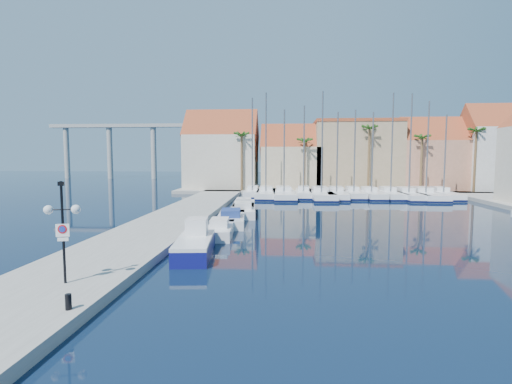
{
  "coord_description": "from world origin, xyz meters",
  "views": [
    {
      "loc": [
        1.23,
        -21.67,
        6.04
      ],
      "look_at": [
        -1.35,
        11.71,
        3.0
      ],
      "focal_mm": 28.0,
      "sensor_mm": 36.0,
      "label": 1
    }
  ],
  "objects": [
    {
      "name": "palm_0",
      "position": [
        -6.0,
        42.0,
        9.08
      ],
      "size": [
        2.6,
        2.6,
        10.15
      ],
      "color": "brown",
      "rests_on": "shore_north"
    },
    {
      "name": "building_0",
      "position": [
        -10.0,
        47.0,
        6.52
      ],
      "size": [
        12.3,
        9.0,
        13.5
      ],
      "color": "beige",
      "rests_on": "shore_north"
    },
    {
      "name": "motorboat_west_2",
      "position": [
        -3.19,
        18.6,
        0.51
      ],
      "size": [
        3.03,
        7.54,
        1.4
      ],
      "rotation": [
        0.0,
        0.0,
        0.09
      ],
      "color": "white",
      "rests_on": "ground"
    },
    {
      "name": "viaduct",
      "position": [
        -39.07,
        82.0,
        10.25
      ],
      "size": [
        48.0,
        2.2,
        14.45
      ],
      "color": "#9E9E99",
      "rests_on": "ground"
    },
    {
      "name": "ground",
      "position": [
        0.0,
        0.0,
        0.0
      ],
      "size": [
        260.0,
        260.0,
        0.0
      ],
      "primitive_type": "plane",
      "color": "black",
      "rests_on": "ground"
    },
    {
      "name": "sailboat_2",
      "position": [
        0.8,
        35.49,
        0.56
      ],
      "size": [
        3.78,
        11.89,
        12.51
      ],
      "rotation": [
        0.0,
        0.0,
        0.06
      ],
      "color": "white",
      "rests_on": "ground"
    },
    {
      "name": "sailboat_0",
      "position": [
        -3.83,
        37.09,
        0.66
      ],
      "size": [
        2.16,
        8.09,
        14.38
      ],
      "rotation": [
        0.0,
        0.0,
        -0.0
      ],
      "color": "white",
      "rests_on": "ground"
    },
    {
      "name": "bollard",
      "position": [
        -6.6,
        -8.28,
        0.79
      ],
      "size": [
        0.23,
        0.23,
        0.57
      ],
      "primitive_type": "cylinder",
      "color": "black",
      "rests_on": "quay_west"
    },
    {
      "name": "building_2",
      "position": [
        13.0,
        48.0,
        6.26
      ],
      "size": [
        14.2,
        10.2,
        11.5
      ],
      "color": "#9B875F",
      "rests_on": "shore_north"
    },
    {
      "name": "palm_3",
      "position": [
        22.0,
        42.0,
        8.61
      ],
      "size": [
        2.6,
        2.6,
        9.65
      ],
      "color": "brown",
      "rests_on": "shore_north"
    },
    {
      "name": "fishing_boat",
      "position": [
        -4.33,
        1.95,
        0.7
      ],
      "size": [
        2.62,
        6.17,
        2.1
      ],
      "rotation": [
        0.0,
        0.0,
        0.11
      ],
      "color": "navy",
      "rests_on": "ground"
    },
    {
      "name": "sailboat_11",
      "position": [
        23.23,
        36.59,
        0.58
      ],
      "size": [
        2.8,
        9.96,
        11.72
      ],
      "rotation": [
        0.0,
        0.0,
        0.02
      ],
      "color": "white",
      "rests_on": "ground"
    },
    {
      "name": "sailboat_3",
      "position": [
        3.66,
        36.45,
        0.62
      ],
      "size": [
        2.63,
        8.89,
        13.15
      ],
      "rotation": [
        0.0,
        0.0,
        -0.03
      ],
      "color": "white",
      "rests_on": "ground"
    },
    {
      "name": "palm_4",
      "position": [
        30.0,
        42.0,
        9.55
      ],
      "size": [
        2.6,
        2.6,
        10.65
      ],
      "color": "brown",
      "rests_on": "shore_north"
    },
    {
      "name": "quay_west",
      "position": [
        -9.0,
        13.5,
        0.25
      ],
      "size": [
        6.0,
        77.0,
        0.5
      ],
      "primitive_type": "cube",
      "color": "gray",
      "rests_on": "ground"
    },
    {
      "name": "motorboat_west_0",
      "position": [
        -3.76,
        7.82,
        0.51
      ],
      "size": [
        2.21,
        5.8,
        1.4
      ],
      "rotation": [
        0.0,
        0.0,
        0.07
      ],
      "color": "white",
      "rests_on": "ground"
    },
    {
      "name": "sailboat_6",
      "position": [
        10.78,
        36.44,
        0.61
      ],
      "size": [
        2.58,
        8.79,
        12.47
      ],
      "rotation": [
        0.0,
        0.0,
        0.03
      ],
      "color": "white",
      "rests_on": "ground"
    },
    {
      "name": "motorboat_west_1",
      "position": [
        -3.67,
        13.08,
        0.51
      ],
      "size": [
        2.99,
        7.42,
        1.4
      ],
      "rotation": [
        0.0,
        0.0,
        0.09
      ],
      "color": "white",
      "rests_on": "ground"
    },
    {
      "name": "sailboat_8",
      "position": [
        15.88,
        36.36,
        0.62
      ],
      "size": [
        3.06,
        9.92,
        14.76
      ],
      "rotation": [
        0.0,
        0.0,
        0.05
      ],
      "color": "white",
      "rests_on": "ground"
    },
    {
      "name": "building_4",
      "position": [
        34.0,
        46.0,
        6.97
      ],
      "size": [
        8.3,
        8.0,
        14.0
      ],
      "color": "silver",
      "rests_on": "shore_north"
    },
    {
      "name": "sailboat_1",
      "position": [
        -1.76,
        35.69,
        0.61
      ],
      "size": [
        2.85,
        10.31,
        14.86
      ],
      "rotation": [
        0.0,
        0.0,
        0.01
      ],
      "color": "white",
      "rests_on": "ground"
    },
    {
      "name": "sailboat_4",
      "position": [
        6.06,
        35.33,
        0.58
      ],
      "size": [
        3.7,
        12.14,
        14.88
      ],
      "rotation": [
        0.0,
        0.0,
        0.04
      ],
      "color": "white",
      "rests_on": "ground"
    },
    {
      "name": "palm_2",
      "position": [
        14.0,
        42.0,
        10.02
      ],
      "size": [
        2.6,
        2.6,
        11.15
      ],
      "color": "brown",
      "rests_on": "shore_north"
    },
    {
      "name": "building_3",
      "position": [
        25.0,
        47.0,
        5.86
      ],
      "size": [
        10.3,
        8.0,
        12.0
      ],
      "color": "#B2755A",
      "rests_on": "shore_north"
    },
    {
      "name": "sailboat_9",
      "position": [
        18.13,
        35.5,
        0.6
      ],
      "size": [
        3.2,
        10.52,
        14.48
      ],
      "rotation": [
        0.0,
        0.0,
        0.04
      ],
      "color": "white",
      "rests_on": "ground"
    },
    {
      "name": "sailboat_5",
      "position": [
        8.3,
        35.86,
        0.57
      ],
      "size": [
        3.35,
        10.96,
        12.12
      ],
      "rotation": [
        0.0,
        0.0,
        -0.05
      ],
      "color": "white",
      "rests_on": "ground"
    },
    {
      "name": "palm_1",
      "position": [
        4.0,
        42.0,
        8.14
      ],
      "size": [
        2.6,
        2.6,
        9.15
      ],
      "color": "brown",
      "rests_on": "shore_north"
    },
    {
      "name": "sailboat_7",
      "position": [
        13.15,
        36.09,
        0.59
      ],
      "size": [
        3.05,
        9.47,
        12.11
      ],
      "rotation": [
        0.0,
        0.0,
        0.06
      ],
      "color": "white",
      "rests_on": "ground"
    },
    {
      "name": "building_1",
      "position": [
        2.0,
        47.0,
        5.3
      ],
      "size": [
        10.3,
        8.0,
        11.0
      ],
      "color": "tan",
      "rests_on": "shore_north"
    },
    {
      "name": "lamp_post",
      "position": [
        -8.39,
        -5.39,
        3.43
      ],
      "size": [
        1.49,
        0.66,
        4.46
      ],
      "rotation": [
        0.0,
        0.0,
        0.23
      ],
      "color": "black",
      "rests_on": "quay_west"
    },
    {
      "name": "motorboat_west_3",
      "position": [
        -3.53,
        22.4,
        0.51
      ],
      "size": [
        2.8,
        7.3,
        1.4
      ],
      "rotation": [
        0.0,
        0.0,
        0.07
      ],
      "color": "white",
      "rests_on": "ground"
    },
    {
      "name": "sailboat_10",
      "position": [
        20.6,
        36.04,
        0.57
      ],
      "size": [
        3.15,
        11.92,
        13.51
      ],
      "rotation": [
        0.0,
        0.0,
        -0.0
      ],
      "color": "white",
      "rests_on": "ground"
    },
    {
      "name": "shore_north",
      "position": [
        10.0,
        48.0,
        0.25
      ],
      "size": [
        54.0,
        16.0,
        0.5
      ],
      "primitive_type": "cube",
      "color": "gray",
      "rests_on": "ground"
    }
  ]
}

